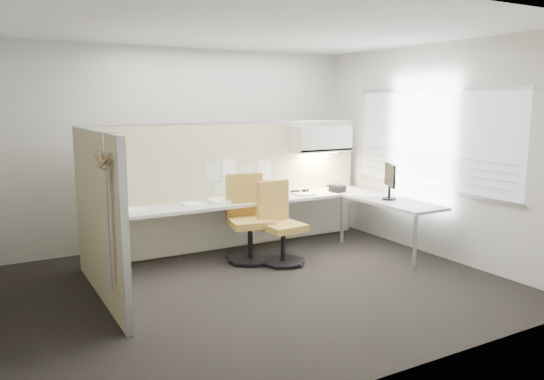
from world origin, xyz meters
TOP-DOWN VIEW (x-y plane):
  - floor at (0.00, 0.00)m, footprint 5.50×4.50m
  - ceiling at (0.00, 0.00)m, footprint 5.50×4.50m
  - wall_back at (0.00, 2.25)m, footprint 5.50×0.02m
  - wall_front at (0.00, -2.25)m, footprint 5.50×0.02m
  - wall_right at (2.75, 0.00)m, footprint 0.02×4.50m
  - window_pane at (2.73, 0.00)m, footprint 0.01×2.80m
  - partition_back at (0.55, 1.60)m, footprint 4.10×0.06m
  - partition_left at (-1.50, 0.50)m, footprint 0.06×2.20m
  - desk at (0.93, 1.13)m, footprint 4.00×2.07m
  - overhead_bin at (1.90, 1.39)m, footprint 0.90×0.36m
  - task_light_strip at (1.90, 1.39)m, footprint 0.60×0.06m
  - pinned_papers at (0.63, 1.57)m, footprint 1.01×0.00m
  - poster at (-1.05, 1.57)m, footprint 0.28×0.00m
  - chair_left at (0.46, 0.93)m, footprint 0.60×0.62m
  - chair_right at (0.76, 0.63)m, footprint 0.54×0.55m
  - monitor at (2.30, 0.32)m, footprint 0.24×0.42m
  - phone at (2.06, 1.17)m, footprint 0.26×0.25m
  - stapler at (1.45, 1.36)m, footprint 0.15×0.08m
  - tape_dispenser at (1.58, 1.30)m, footprint 0.12×0.09m
  - coat_hook at (-1.58, -0.27)m, footprint 0.18×0.47m
  - paper_stack_0 at (-0.92, 1.24)m, footprint 0.24×0.31m
  - paper_stack_1 at (-0.18, 1.27)m, footprint 0.24×0.31m
  - paper_stack_2 at (0.18, 1.24)m, footprint 0.23×0.30m
  - paper_stack_3 at (0.83, 1.29)m, footprint 0.29×0.34m
  - paper_stack_4 at (1.50, 1.21)m, footprint 0.24×0.31m
  - paper_stack_5 at (2.18, 0.68)m, footprint 0.28×0.33m

SIDE VIEW (x-z plane):
  - floor at x=0.00m, z-range -0.01..0.00m
  - chair_right at x=0.76m, z-range -0.03..1.00m
  - chair_left at x=0.46m, z-range -0.04..1.07m
  - desk at x=0.93m, z-range 0.24..0.97m
  - paper_stack_3 at x=0.83m, z-range 0.73..0.74m
  - paper_stack_5 at x=2.18m, z-range 0.73..0.75m
  - paper_stack_1 at x=-0.18m, z-range 0.73..0.75m
  - paper_stack_4 at x=1.50m, z-range 0.73..0.76m
  - paper_stack_0 at x=-0.92m, z-range 0.73..0.76m
  - paper_stack_2 at x=0.18m, z-range 0.73..0.78m
  - stapler at x=1.45m, z-range 0.73..0.78m
  - tape_dispenser at x=1.58m, z-range 0.73..0.79m
  - phone at x=2.06m, z-range 0.72..0.84m
  - partition_back at x=0.55m, z-range 0.00..1.75m
  - partition_left at x=-1.50m, z-range 0.00..1.75m
  - monitor at x=2.30m, z-range 0.77..1.25m
  - pinned_papers at x=0.63m, z-range 0.80..1.27m
  - task_light_strip at x=1.90m, z-range 1.29..1.31m
  - wall_back at x=0.00m, z-range 0.00..2.80m
  - wall_front at x=0.00m, z-range 0.00..2.80m
  - wall_right at x=2.75m, z-range 0.00..2.80m
  - coat_hook at x=-1.58m, z-range 0.70..2.12m
  - poster at x=-1.05m, z-range 1.24..1.59m
  - overhead_bin at x=1.90m, z-range 1.32..1.70m
  - window_pane at x=2.73m, z-range 0.90..2.20m
  - ceiling at x=0.00m, z-range 2.80..2.81m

